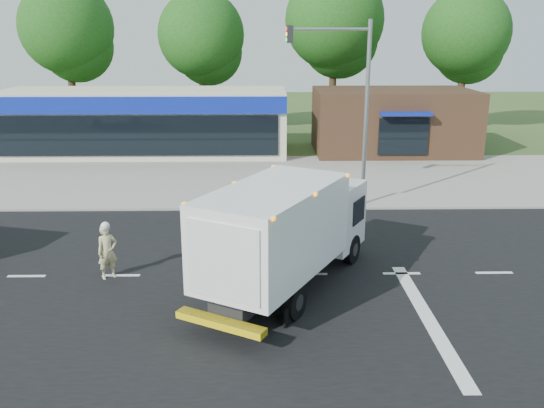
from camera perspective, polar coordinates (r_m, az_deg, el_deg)
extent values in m
plane|color=#385123|center=(18.63, 3.65, -6.99)|extent=(120.00, 120.00, 0.00)
cube|color=black|center=(18.63, 3.65, -6.98)|extent=(60.00, 14.00, 0.02)
cube|color=gray|center=(26.32, 2.24, 0.27)|extent=(60.00, 2.40, 0.12)
cube|color=gray|center=(31.93, 1.66, 3.10)|extent=(60.00, 9.00, 0.02)
cube|color=silver|center=(20.03, -23.15, -6.58)|extent=(1.20, 0.15, 0.01)
cube|color=silver|center=(19.11, -14.72, -6.86)|extent=(1.20, 0.15, 0.01)
cube|color=silver|center=(18.63, -5.66, -6.99)|extent=(1.20, 0.15, 0.01)
cube|color=silver|center=(18.63, 3.65, -6.94)|extent=(1.20, 0.15, 0.01)
cube|color=silver|center=(19.10, 12.72, -6.72)|extent=(1.20, 0.15, 0.01)
cube|color=silver|center=(20.02, 21.14, -6.37)|extent=(1.20, 0.15, 0.01)
cube|color=silver|center=(16.48, 15.14, -10.80)|extent=(0.40, 7.00, 0.01)
cube|color=black|center=(16.65, 0.12, -7.22)|extent=(3.41, 5.00, 0.36)
cube|color=silver|center=(19.44, 5.20, -0.98)|extent=(2.94, 2.88, 2.16)
cube|color=black|center=(20.25, 6.30, 0.31)|extent=(1.79, 1.09, 0.93)
cube|color=white|center=(16.12, 0.13, -2.52)|extent=(4.67, 5.71, 2.42)
cube|color=silver|center=(14.04, -4.88, -5.77)|extent=(1.83, 1.06, 1.96)
cube|color=yellow|center=(14.56, -5.14, -11.65)|extent=(2.34, 1.52, 0.19)
cube|color=orange|center=(15.77, 0.13, 1.55)|extent=(4.61, 5.55, 0.08)
cylinder|color=black|center=(20.22, 2.62, -3.54)|extent=(0.75, 1.01, 0.99)
cylinder|color=black|center=(19.51, 7.83, -4.44)|extent=(0.75, 1.01, 0.99)
cylinder|color=black|center=(16.65, -4.22, -8.13)|extent=(0.75, 1.01, 0.99)
cylinder|color=black|center=(15.74, 2.23, -9.62)|extent=(0.75, 1.01, 0.99)
imported|color=#C6BA84|center=(18.76, -15.99, -4.57)|extent=(0.76, 0.71, 1.75)
sphere|color=white|center=(18.49, -16.20, -2.12)|extent=(0.28, 0.28, 0.28)
cube|color=beige|center=(38.17, -12.50, 7.98)|extent=(18.00, 6.00, 4.00)
cube|color=#0D219B|center=(35.03, -13.60, 9.48)|extent=(18.00, 0.30, 1.00)
cube|color=black|center=(35.28, -13.40, 6.58)|extent=(17.00, 0.12, 2.40)
cube|color=#382316|center=(38.37, 11.88, 8.06)|extent=(10.00, 6.00, 4.00)
cube|color=#0D219B|center=(35.26, 13.06, 8.74)|extent=(3.00, 1.20, 0.20)
cube|color=black|center=(35.52, 12.89, 6.52)|extent=(3.00, 0.12, 2.20)
cylinder|color=gray|center=(25.26, 9.31, 8.53)|extent=(0.18, 0.18, 8.00)
cylinder|color=gray|center=(24.78, 5.66, 16.86)|extent=(3.40, 0.12, 0.12)
cube|color=black|center=(24.65, 1.80, 16.47)|extent=(0.25, 0.25, 0.70)
cylinder|color=#332114|center=(47.46, -19.21, 11.11)|extent=(0.56, 0.56, 7.35)
sphere|color=#174C15|center=(47.31, -19.71, 16.16)|extent=(6.93, 6.93, 6.93)
sphere|color=#174C15|center=(47.64, -18.76, 14.60)|extent=(5.46, 5.46, 5.46)
cylinder|color=#332114|center=(45.43, -6.86, 11.38)|extent=(0.56, 0.56, 6.86)
sphere|color=#174C15|center=(45.25, -7.04, 16.32)|extent=(6.47, 6.47, 6.47)
sphere|color=#174C15|center=(45.72, -6.27, 14.75)|extent=(5.10, 5.10, 5.10)
cylinder|color=#332114|center=(45.49, 6.03, 12.03)|extent=(0.56, 0.56, 7.84)
sphere|color=#174C15|center=(45.37, 6.21, 17.68)|extent=(7.39, 7.39, 7.39)
sphere|color=#174C15|center=(45.92, 6.72, 15.83)|extent=(5.82, 5.82, 5.82)
cylinder|color=#332114|center=(47.77, 18.24, 11.02)|extent=(0.56, 0.56, 7.00)
sphere|color=#174C15|center=(47.61, 18.68, 15.80)|extent=(6.60, 6.60, 6.60)
sphere|color=#174C15|center=(48.26, 18.91, 14.23)|extent=(5.20, 5.20, 5.20)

